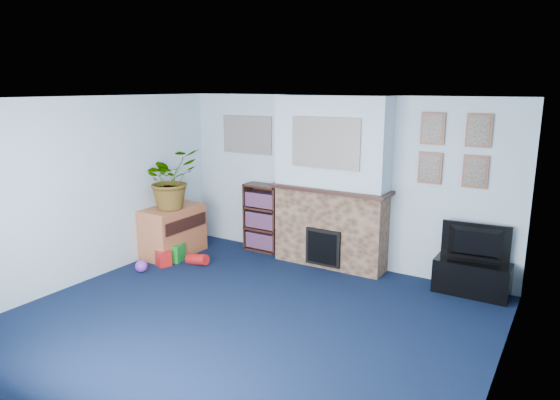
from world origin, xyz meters
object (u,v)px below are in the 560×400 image
Objects in this scene: television at (475,243)px; bookshelf at (263,219)px; tv_stand at (472,277)px; sideboard at (173,232)px.

television is 3.13m from bookshelf.
sideboard reaches higher than tv_stand.
television is 4.28m from sideboard.
television is (0.00, 0.02, 0.43)m from tv_stand.
television reaches higher than tv_stand.
television is at bearing -1.03° from bookshelf.
television is 0.84× the size of sideboard.
bookshelf is at bearing 178.60° from tv_stand.
television is at bearing 90.00° from tv_stand.
tv_stand is 3.14m from bookshelf.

